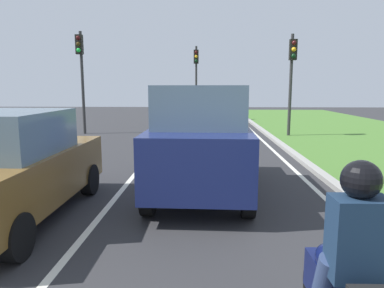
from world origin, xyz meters
TOP-DOWN VIEW (x-y plane):
  - ground_plane at (0.00, 14.00)m, footprint 60.00×60.00m
  - lane_line_center at (-0.70, 14.00)m, footprint 0.12×32.00m
  - lane_line_right_edge at (3.60, 14.00)m, footprint 0.12×32.00m
  - curb_right at (4.10, 14.00)m, footprint 0.24×48.00m
  - car_suv_ahead at (1.05, 9.21)m, footprint 2.06×4.55m
  - car_sedan_left_lane at (-2.11, 7.43)m, footprint 1.84×4.30m
  - rider_person at (2.23, 4.19)m, footprint 0.50×0.40m
  - traffic_light_near_right at (5.00, 18.10)m, footprint 0.32×0.50m
  - traffic_light_overhead_left at (-4.85, 18.83)m, footprint 0.32×0.50m
  - traffic_light_far_median at (0.49, 25.86)m, footprint 0.32×0.50m

SIDE VIEW (x-z plane):
  - ground_plane at x=0.00m, z-range 0.00..0.00m
  - lane_line_center at x=-0.70m, z-range 0.00..0.01m
  - lane_line_right_edge at x=3.60m, z-range 0.00..0.01m
  - curb_right at x=4.10m, z-range 0.00..0.12m
  - car_sedan_left_lane at x=-2.11m, z-range -0.01..1.85m
  - car_suv_ahead at x=1.05m, z-range 0.03..2.31m
  - rider_person at x=2.23m, z-range 0.61..1.77m
  - traffic_light_near_right at x=5.00m, z-range 0.81..5.44m
  - traffic_light_overhead_left at x=-4.85m, z-range 0.89..5.80m
  - traffic_light_far_median at x=0.49m, z-range 0.87..5.87m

